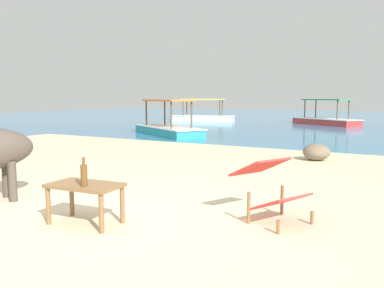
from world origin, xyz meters
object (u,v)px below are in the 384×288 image
boat_white (203,116)px  boat_teal (168,128)px  boat_red (326,119)px  bottle (84,175)px  low_bench_table (85,190)px  deck_chair_near (270,185)px

boat_white → boat_teal: (3.27, -8.55, 0.00)m
boat_red → boat_teal: (-3.66, -8.79, 0.00)m
bottle → boat_white: size_ratio=0.08×
low_bench_table → boat_white: (-8.31, 17.63, -0.11)m
bottle → deck_chair_near: 1.96m
boat_teal → bottle: bearing=-30.1°
deck_chair_near → boat_white: boat_white is taller
boat_red → bottle: bearing=126.4°
boat_teal → deck_chair_near: bearing=-19.4°
boat_red → boat_teal: 9.52m
deck_chair_near → boat_white: (-9.94, 16.54, -0.13)m
low_bench_table → deck_chair_near: 1.96m
deck_chair_near → boat_white: size_ratio=0.24×
boat_white → boat_teal: 9.15m
boat_teal → low_bench_table: bearing=-30.3°
bottle → boat_teal: size_ratio=0.08×
bottle → boat_teal: bearing=119.2°
bottle → boat_red: (-1.46, 17.96, -0.30)m
boat_white → boat_red: same height
bottle → deck_chair_near: bearing=37.4°
low_bench_table → bottle: (0.08, -0.09, 0.19)m
boat_white → boat_teal: size_ratio=1.03×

